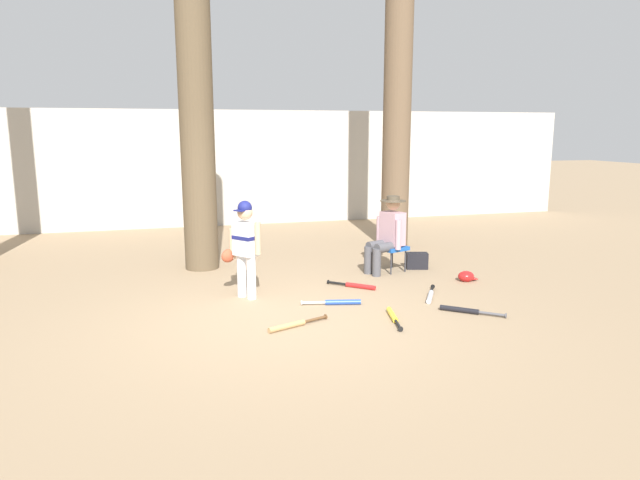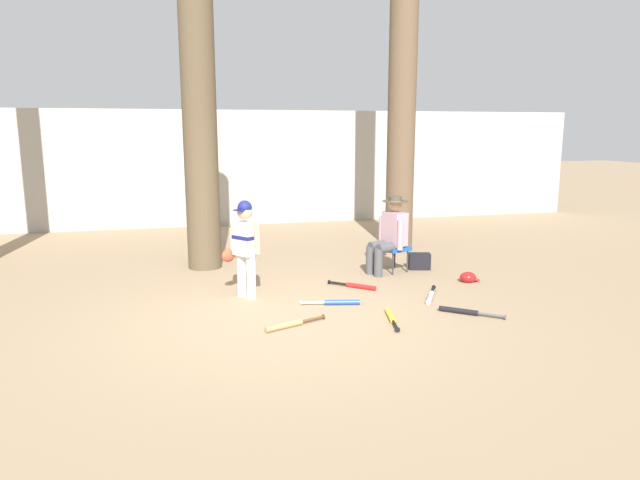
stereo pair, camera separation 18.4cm
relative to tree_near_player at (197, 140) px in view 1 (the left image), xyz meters
name	(u,v)px [view 1 (the left image)]	position (x,y,z in m)	size (l,w,h in m)	color
ground_plane	(283,321)	(0.71, -2.96, -2.06)	(60.00, 60.00, 0.00)	#937A5B
concrete_back_wall	(217,168)	(0.71, 4.35, -0.72)	(18.00, 0.36, 2.66)	#ADA89E
tree_near_player	(197,140)	(0.00, 0.00, 0.00)	(0.70, 0.70, 4.76)	brown
tree_behind_spectator	(397,120)	(3.71, 0.84, 0.33)	(0.86, 0.86, 5.66)	brown
young_ballplayer	(244,243)	(0.43, -1.87, -1.31)	(0.53, 0.50, 1.31)	white
folding_stool	(392,249)	(2.87, -1.05, -1.69)	(0.51, 0.51, 0.41)	#194C9E
seated_spectator	(388,232)	(2.78, -1.08, -1.42)	(0.68, 0.54, 1.20)	#47474C
handbag_beside_stool	(417,261)	(3.34, -0.99, -1.93)	(0.34, 0.18, 0.26)	black
bat_blue_youth	(338,302)	(1.52, -2.51, -2.02)	(0.76, 0.23, 0.07)	#2347AD
bat_aluminum_silver	(430,296)	(2.80, -2.56, -2.02)	(0.44, 0.69, 0.07)	#B7BCC6
bat_yellow_trainer	(393,316)	(1.98, -3.23, -2.02)	(0.21, 0.72, 0.07)	yellow
bat_black_composite	(464,310)	(2.91, -3.25, -2.02)	(0.64, 0.56, 0.07)	black
bat_red_barrel	(357,286)	(2.02, -1.82, -2.02)	(0.59, 0.55, 0.07)	red
bat_wood_tan	(291,325)	(0.75, -3.21, -2.02)	(0.77, 0.35, 0.07)	tan
batting_helmet_red	(466,276)	(3.70, -1.91, -1.98)	(0.29, 0.22, 0.16)	#A81919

